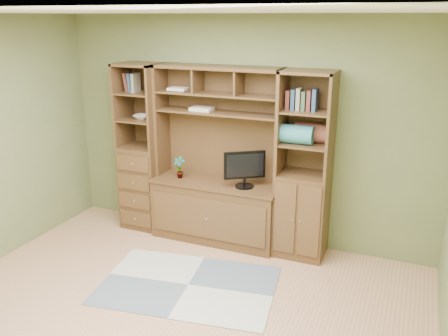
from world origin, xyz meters
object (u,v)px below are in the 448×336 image
at_px(center_hutch, 215,158).
at_px(monitor, 245,163).
at_px(right_tower, 304,167).
at_px(left_tower, 142,148).

relative_size(center_hutch, monitor, 3.56).
xyz_separation_m(center_hutch, right_tower, (1.02, 0.04, 0.00)).
bearing_deg(monitor, right_tower, -27.24).
bearing_deg(monitor, left_tower, 143.09).
bearing_deg(left_tower, monitor, -3.13).
bearing_deg(left_tower, center_hutch, -2.29).
relative_size(left_tower, monitor, 3.56).
distance_m(left_tower, monitor, 1.37).
xyz_separation_m(left_tower, monitor, (1.37, -0.07, -0.01)).
height_order(center_hutch, monitor, center_hutch).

